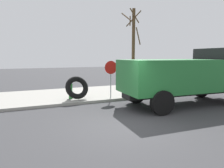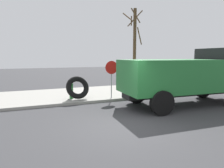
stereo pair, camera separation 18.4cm
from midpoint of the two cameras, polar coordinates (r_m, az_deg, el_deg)
ground_plane at (r=7.74m, az=3.30°, el=-11.69°), size 80.00×80.00×0.00m
sidewalk_curb at (r=13.65m, az=-9.00°, el=-2.86°), size 36.00×5.00×0.15m
fire_hydrant at (r=11.94m, az=-11.92°, el=-1.70°), size 0.25×0.56×0.92m
loose_tire at (r=11.69m, az=-10.19°, el=-1.00°), size 1.40×0.94×1.33m
stop_sign at (r=11.86m, az=-0.77°, el=3.28°), size 0.76×0.08×2.16m
dump_truck_green at (r=11.55m, az=20.29°, el=2.51°), size 7.11×3.06×3.00m
bare_tree at (r=14.26m, az=5.56°, el=10.12°), size 1.38×1.36×5.58m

